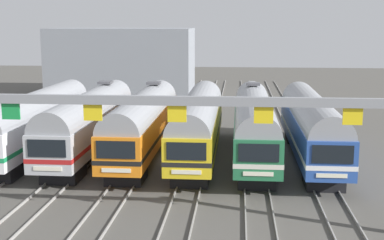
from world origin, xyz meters
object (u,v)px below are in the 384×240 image
Objects in this scene: commuter_train_stainless at (90,120)px; commuter_train_green at (254,123)px; commuter_train_blue at (311,124)px; commuter_train_white at (37,119)px; commuter_train_yellow at (198,122)px; catenary_gantry at (135,119)px; commuter_train_orange at (143,121)px.

commuter_train_green is at bearing 0.00° from commuter_train_stainless.
commuter_train_stainless reaches higher than commuter_train_blue.
commuter_train_yellow is at bearing 0.00° from commuter_train_white.
commuter_train_stainless and commuter_train_green have the same top height.
commuter_train_blue is at bearing 0.00° from commuter_train_white.
commuter_train_yellow is 0.71× the size of catenary_gantry.
commuter_train_stainless reaches higher than commuter_train_yellow.
commuter_train_green is (4.07, 0.00, 0.00)m from commuter_train_yellow.
commuter_train_white is 8.13m from commuter_train_orange.
commuter_train_green is at bearing 179.94° from commuter_train_blue.
commuter_train_blue is (16.27, -0.00, -0.00)m from commuter_train_stainless.
commuter_train_orange is at bearing 0.00° from commuter_train_stainless.
catenary_gantry reaches higher than commuter_train_stainless.
commuter_train_orange reaches higher than commuter_train_blue.
commuter_train_orange is at bearing 0.03° from commuter_train_white.
commuter_train_white is at bearing -179.94° from commuter_train_stainless.
commuter_train_blue is (20.34, 0.00, 0.00)m from commuter_train_white.
commuter_train_stainless reaches higher than commuter_train_white.
commuter_train_blue is (4.07, -0.00, -0.00)m from commuter_train_green.
commuter_train_white is at bearing 180.00° from commuter_train_yellow.
commuter_train_green is at bearing 0.06° from commuter_train_yellow.
commuter_train_green is at bearing 65.68° from catenary_gantry.
commuter_train_green is 15.05m from catenary_gantry.
commuter_train_white is 12.20m from commuter_train_yellow.
catenary_gantry is (-2.03, -13.49, 2.66)m from commuter_train_yellow.
commuter_train_white is 0.71× the size of catenary_gantry.
commuter_train_stainless is 1.00× the size of commuter_train_orange.
commuter_train_white and commuter_train_yellow have the same top height.
catenary_gantry reaches higher than commuter_train_green.
commuter_train_blue is 17.10m from catenary_gantry.
catenary_gantry reaches higher than commuter_train_white.
commuter_train_stainless is at bearing 114.32° from catenary_gantry.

